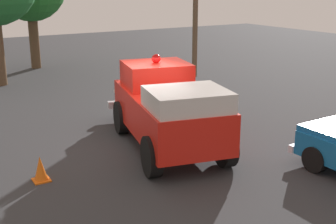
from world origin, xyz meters
TOP-DOWN VIEW (x-y plane):
  - ground_plane at (0.00, 0.00)m, footprint 60.00×60.00m
  - vintage_fire_truck at (-0.33, -0.52)m, footprint 6.29×3.53m
  - utility_pole at (7.56, -6.98)m, footprint 0.36×1.70m
  - traffic_cone at (-0.89, 3.36)m, footprint 0.40×0.40m

SIDE VIEW (x-z plane):
  - ground_plane at x=0.00m, z-range 0.00..0.00m
  - traffic_cone at x=-0.89m, z-range -0.01..0.63m
  - vintage_fire_truck at x=-0.33m, z-range -0.10..2.49m
  - utility_pole at x=7.56m, z-range 0.14..7.27m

